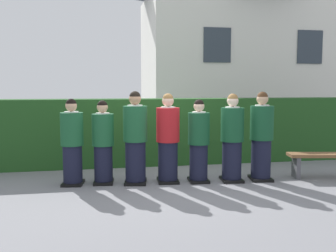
{
  "coord_description": "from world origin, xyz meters",
  "views": [
    {
      "loc": [
        -1.31,
        -6.92,
        1.77
      ],
      "look_at": [
        0.0,
        0.0,
        1.05
      ],
      "focal_mm": 41.24,
      "sensor_mm": 36.0,
      "label": 1
    }
  ],
  "objects_px": {
    "student_front_row_4": "(199,143)",
    "student_front_row_6": "(261,138)",
    "student_front_row_2": "(135,140)",
    "student_in_red_blazer": "(168,140)",
    "student_front_row_1": "(103,144)",
    "student_front_row_5": "(232,140)",
    "wooden_bench": "(325,160)",
    "student_front_row_0": "(72,144)"
  },
  "relations": [
    {
      "from": "student_front_row_4",
      "to": "student_front_row_6",
      "type": "distance_m",
      "value": 1.21
    },
    {
      "from": "student_front_row_2",
      "to": "student_in_red_blazer",
      "type": "relative_size",
      "value": 1.03
    },
    {
      "from": "student_front_row_1",
      "to": "student_front_row_5",
      "type": "height_order",
      "value": "student_front_row_5"
    },
    {
      "from": "student_in_red_blazer",
      "to": "student_front_row_6",
      "type": "bearing_deg",
      "value": -5.14
    },
    {
      "from": "student_front_row_4",
      "to": "student_front_row_2",
      "type": "bearing_deg",
      "value": 175.04
    },
    {
      "from": "student_front_row_2",
      "to": "wooden_bench",
      "type": "height_order",
      "value": "student_front_row_2"
    },
    {
      "from": "student_front_row_5",
      "to": "student_front_row_6",
      "type": "xyz_separation_m",
      "value": [
        0.58,
        -0.02,
        0.02
      ]
    },
    {
      "from": "student_front_row_1",
      "to": "student_front_row_6",
      "type": "relative_size",
      "value": 0.91
    },
    {
      "from": "student_front_row_4",
      "to": "student_front_row_6",
      "type": "bearing_deg",
      "value": -3.91
    },
    {
      "from": "student_front_row_4",
      "to": "wooden_bench",
      "type": "relative_size",
      "value": 1.07
    },
    {
      "from": "student_front_row_4",
      "to": "student_front_row_6",
      "type": "relative_size",
      "value": 0.92
    },
    {
      "from": "student_front_row_0",
      "to": "student_front_row_2",
      "type": "bearing_deg",
      "value": -5.71
    },
    {
      "from": "student_front_row_2",
      "to": "student_front_row_4",
      "type": "xyz_separation_m",
      "value": [
        1.17,
        -0.1,
        -0.08
      ]
    },
    {
      "from": "student_front_row_2",
      "to": "student_front_row_4",
      "type": "bearing_deg",
      "value": -4.96
    },
    {
      "from": "student_front_row_2",
      "to": "student_front_row_4",
      "type": "distance_m",
      "value": 1.18
    },
    {
      "from": "student_in_red_blazer",
      "to": "student_front_row_4",
      "type": "bearing_deg",
      "value": -7.73
    },
    {
      "from": "student_front_row_1",
      "to": "student_front_row_2",
      "type": "distance_m",
      "value": 0.59
    },
    {
      "from": "student_front_row_0",
      "to": "student_front_row_4",
      "type": "bearing_deg",
      "value": -5.33
    },
    {
      "from": "wooden_bench",
      "to": "student_front_row_6",
      "type": "bearing_deg",
      "value": 176.22
    },
    {
      "from": "student_front_row_4",
      "to": "student_front_row_5",
      "type": "xyz_separation_m",
      "value": [
        0.63,
        -0.06,
        0.05
      ]
    },
    {
      "from": "student_front_row_0",
      "to": "student_front_row_1",
      "type": "height_order",
      "value": "student_front_row_0"
    },
    {
      "from": "student_front_row_0",
      "to": "student_front_row_1",
      "type": "distance_m",
      "value": 0.55
    },
    {
      "from": "student_front_row_1",
      "to": "wooden_bench",
      "type": "xyz_separation_m",
      "value": [
        4.24,
        -0.37,
        -0.37
      ]
    },
    {
      "from": "wooden_bench",
      "to": "student_front_row_1",
      "type": "bearing_deg",
      "value": 175.01
    },
    {
      "from": "student_front_row_5",
      "to": "wooden_bench",
      "type": "distance_m",
      "value": 1.91
    },
    {
      "from": "student_front_row_1",
      "to": "wooden_bench",
      "type": "height_order",
      "value": "student_front_row_1"
    },
    {
      "from": "student_front_row_1",
      "to": "student_front_row_6",
      "type": "height_order",
      "value": "student_front_row_6"
    },
    {
      "from": "student_in_red_blazer",
      "to": "wooden_bench",
      "type": "distance_m",
      "value": 3.1
    },
    {
      "from": "student_front_row_4",
      "to": "student_in_red_blazer",
      "type": "bearing_deg",
      "value": 172.27
    },
    {
      "from": "student_front_row_0",
      "to": "wooden_bench",
      "type": "xyz_separation_m",
      "value": [
        4.79,
        -0.38,
        -0.39
      ]
    },
    {
      "from": "student_in_red_blazer",
      "to": "student_front_row_4",
      "type": "height_order",
      "value": "student_in_red_blazer"
    },
    {
      "from": "student_in_red_blazer",
      "to": "student_front_row_4",
      "type": "relative_size",
      "value": 1.07
    },
    {
      "from": "student_front_row_2",
      "to": "wooden_bench",
      "type": "xyz_separation_m",
      "value": [
        3.66,
        -0.27,
        -0.46
      ]
    },
    {
      "from": "student_front_row_1",
      "to": "student_in_red_blazer",
      "type": "relative_size",
      "value": 0.92
    },
    {
      "from": "student_front_row_0",
      "to": "student_front_row_4",
      "type": "height_order",
      "value": "student_front_row_0"
    },
    {
      "from": "student_in_red_blazer",
      "to": "student_front_row_5",
      "type": "relative_size",
      "value": 1.0
    },
    {
      "from": "student_front_row_0",
      "to": "student_in_red_blazer",
      "type": "relative_size",
      "value": 0.95
    },
    {
      "from": "student_front_row_0",
      "to": "student_in_red_blazer",
      "type": "height_order",
      "value": "student_in_red_blazer"
    },
    {
      "from": "student_front_row_1",
      "to": "student_in_red_blazer",
      "type": "xyz_separation_m",
      "value": [
        1.18,
        -0.13,
        0.06
      ]
    },
    {
      "from": "student_front_row_2",
      "to": "student_front_row_4",
      "type": "relative_size",
      "value": 1.1
    },
    {
      "from": "student_front_row_1",
      "to": "student_front_row_4",
      "type": "xyz_separation_m",
      "value": [
        1.75,
        -0.2,
        0.01
      ]
    },
    {
      "from": "student_front_row_6",
      "to": "student_front_row_2",
      "type": "bearing_deg",
      "value": 175.58
    }
  ]
}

